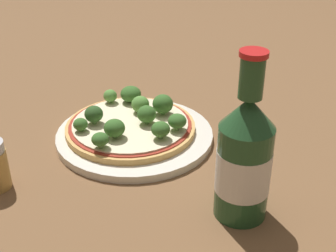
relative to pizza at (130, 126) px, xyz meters
name	(u,v)px	position (x,y,z in m)	size (l,w,h in m)	color
ground_plane	(132,140)	(0.01, -0.01, -0.02)	(3.00, 3.00, 0.00)	brown
plate	(133,135)	(0.00, 0.00, -0.01)	(0.25, 0.25, 0.01)	silver
pizza	(130,126)	(0.00, 0.00, 0.00)	(0.20, 0.20, 0.01)	tan
broccoli_floret_0	(94,114)	(-0.04, -0.04, 0.02)	(0.03, 0.03, 0.03)	#6B8E51
broccoli_floret_1	(177,121)	(0.07, 0.03, 0.02)	(0.03, 0.03, 0.03)	#6B8E51
broccoli_floret_2	(163,104)	(0.02, 0.06, 0.02)	(0.03, 0.03, 0.03)	#6B8E51
broccoli_floret_3	(81,124)	(-0.04, -0.07, 0.02)	(0.02, 0.02, 0.02)	#6B8E51
broccoli_floret_4	(114,128)	(0.01, -0.05, 0.02)	(0.03, 0.03, 0.03)	#6B8E51
broccoli_floret_5	(100,139)	(0.02, -0.08, 0.02)	(0.02, 0.02, 0.02)	#6B8E51
broccoli_floret_6	(159,130)	(0.07, -0.01, 0.02)	(0.03, 0.03, 0.03)	#6B8E51
broccoli_floret_7	(140,104)	(-0.01, 0.04, 0.02)	(0.03, 0.03, 0.03)	#6B8E51
broccoli_floret_8	(110,96)	(-0.08, 0.03, 0.02)	(0.02, 0.02, 0.02)	#6B8E51
broccoli_floret_9	(147,114)	(0.02, 0.01, 0.02)	(0.03, 0.03, 0.03)	#6B8E51
broccoli_floret_10	(131,94)	(-0.05, 0.05, 0.02)	(0.04, 0.04, 0.03)	#6B8E51
beer_bottle	(244,158)	(0.23, -0.05, 0.06)	(0.07, 0.07, 0.21)	#234C28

